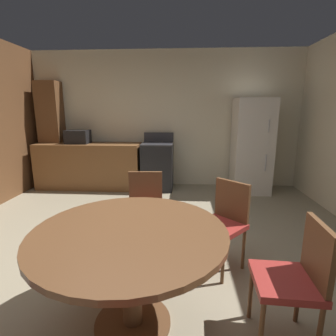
{
  "coord_description": "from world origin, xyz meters",
  "views": [
    {
      "loc": [
        0.39,
        -2.23,
        1.55
      ],
      "look_at": [
        0.21,
        0.64,
        0.9
      ],
      "focal_mm": 27.53,
      "sensor_mm": 36.0,
      "label": 1
    }
  ],
  "objects_px": {
    "oven_range": "(158,166)",
    "chair_north": "(145,206)",
    "chair_northeast": "(224,219)",
    "chair_east": "(296,275)",
    "refrigerator": "(251,146)",
    "microwave": "(78,137)",
    "dining_table": "(130,250)"
  },
  "relations": [
    {
      "from": "oven_range",
      "to": "chair_north",
      "type": "relative_size",
      "value": 1.26
    },
    {
      "from": "chair_northeast",
      "to": "oven_range",
      "type": "bearing_deg",
      "value": -116.4
    },
    {
      "from": "chair_north",
      "to": "chair_east",
      "type": "bearing_deg",
      "value": 41.71
    },
    {
      "from": "oven_range",
      "to": "refrigerator",
      "type": "bearing_deg",
      "value": -1.72
    },
    {
      "from": "oven_range",
      "to": "chair_east",
      "type": "height_order",
      "value": "oven_range"
    },
    {
      "from": "microwave",
      "to": "oven_range",
      "type": "bearing_deg",
      "value": 0.13
    },
    {
      "from": "chair_north",
      "to": "microwave",
      "type": "bearing_deg",
      "value": -147.22
    },
    {
      "from": "refrigerator",
      "to": "microwave",
      "type": "distance_m",
      "value": 3.37
    },
    {
      "from": "chair_northeast",
      "to": "microwave",
      "type": "bearing_deg",
      "value": -91.97
    },
    {
      "from": "oven_range",
      "to": "dining_table",
      "type": "height_order",
      "value": "oven_range"
    },
    {
      "from": "refrigerator",
      "to": "microwave",
      "type": "relative_size",
      "value": 4.0
    },
    {
      "from": "oven_range",
      "to": "microwave",
      "type": "bearing_deg",
      "value": -179.87
    },
    {
      "from": "chair_east",
      "to": "oven_range",
      "type": "bearing_deg",
      "value": -66.78
    },
    {
      "from": "chair_north",
      "to": "oven_range",
      "type": "bearing_deg",
      "value": 178.81
    },
    {
      "from": "oven_range",
      "to": "microwave",
      "type": "distance_m",
      "value": 1.67
    },
    {
      "from": "microwave",
      "to": "dining_table",
      "type": "xyz_separation_m",
      "value": [
        1.73,
        -3.38,
        -0.42
      ]
    },
    {
      "from": "oven_range",
      "to": "refrigerator",
      "type": "relative_size",
      "value": 0.62
    },
    {
      "from": "chair_northeast",
      "to": "chair_north",
      "type": "relative_size",
      "value": 1.0
    },
    {
      "from": "chair_northeast",
      "to": "chair_east",
      "type": "distance_m",
      "value": 0.92
    },
    {
      "from": "chair_north",
      "to": "chair_northeast",
      "type": "bearing_deg",
      "value": 66.29
    },
    {
      "from": "dining_table",
      "to": "oven_range",
      "type": "bearing_deg",
      "value": 92.65
    },
    {
      "from": "oven_range",
      "to": "chair_northeast",
      "type": "distance_m",
      "value": 2.74
    },
    {
      "from": "oven_range",
      "to": "dining_table",
      "type": "xyz_separation_m",
      "value": [
        0.16,
        -3.38,
        0.14
      ]
    },
    {
      "from": "dining_table",
      "to": "chair_north",
      "type": "bearing_deg",
      "value": 93.45
    },
    {
      "from": "chair_north",
      "to": "dining_table",
      "type": "bearing_deg",
      "value": 0.0
    },
    {
      "from": "oven_range",
      "to": "refrigerator",
      "type": "xyz_separation_m",
      "value": [
        1.79,
        -0.05,
        0.41
      ]
    },
    {
      "from": "oven_range",
      "to": "dining_table",
      "type": "bearing_deg",
      "value": -87.35
    },
    {
      "from": "refrigerator",
      "to": "chair_north",
      "type": "relative_size",
      "value": 2.02
    },
    {
      "from": "microwave",
      "to": "chair_north",
      "type": "bearing_deg",
      "value": -53.77
    },
    {
      "from": "refrigerator",
      "to": "oven_range",
      "type": "bearing_deg",
      "value": 178.28
    },
    {
      "from": "oven_range",
      "to": "microwave",
      "type": "xyz_separation_m",
      "value": [
        -1.58,
        -0.0,
        0.56
      ]
    },
    {
      "from": "refrigerator",
      "to": "chair_east",
      "type": "xyz_separation_m",
      "value": [
        -0.53,
        -3.39,
        -0.38
      ]
    }
  ]
}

